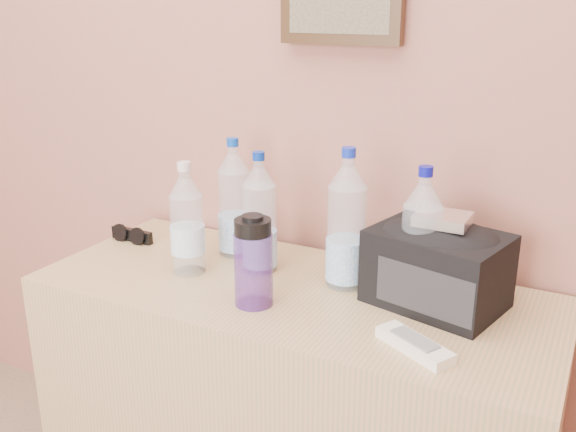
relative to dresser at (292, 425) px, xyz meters
The scene contains 11 objects.
dresser is the anchor object (origin of this frame).
pet_large_a 0.52m from the dresser, 153.63° to the left, with size 0.08×0.08×0.29m.
pet_large_b 0.57m from the dresser, 151.73° to the left, with size 0.08×0.08×0.30m.
pet_large_c 0.53m from the dresser, 36.27° to the left, with size 0.09×0.09×0.32m.
pet_large_d 0.58m from the dresser, ahead, with size 0.08×0.08×0.31m.
pet_small 0.56m from the dresser, behind, with size 0.08×0.08×0.27m.
nalgene_bottle 0.49m from the dresser, 108.20° to the right, with size 0.08×0.08×0.20m.
sunglasses 0.66m from the dresser, behind, with size 0.13×0.05×0.03m, color black, non-canonical shape.
ac_remote 0.53m from the dresser, 23.16° to the right, with size 0.16×0.05×0.02m, color silver.
toiletry_bag 0.57m from the dresser, 12.95° to the left, with size 0.27×0.20×0.18m, color black, non-canonical shape.
foil_packet 0.66m from the dresser, 12.05° to the left, with size 0.11×0.09×0.02m, color white.
Camera 1 is at (0.84, 0.54, 1.37)m, focal length 40.00 mm.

